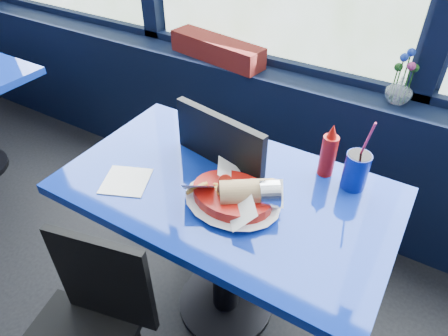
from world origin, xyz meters
TOP-DOWN VIEW (x-y plane):
  - window_sill at (0.00, 2.87)m, footprint 5.00×0.26m
  - near_table at (0.30, 2.00)m, footprint 1.20×0.70m
  - chair_near_front at (0.09, 1.44)m, footprint 0.44×0.44m
  - chair_near_back at (0.18, 2.23)m, footprint 0.51×0.51m
  - planter_box at (-0.26, 2.84)m, footprint 0.58×0.24m
  - flower_vase at (0.70, 2.86)m, footprint 0.16×0.16m
  - food_basket at (0.37, 1.94)m, footprint 0.34×0.33m
  - ketchup_bottle at (0.58, 2.26)m, footprint 0.06×0.06m
  - soda_cup at (0.69, 2.24)m, footprint 0.09×0.09m
  - napkin at (-0.03, 1.83)m, footprint 0.21×0.21m

SIDE VIEW (x-z plane):
  - window_sill at x=0.00m, z-range 0.00..0.80m
  - chair_near_front at x=0.09m, z-range 0.06..0.87m
  - chair_near_back at x=0.18m, z-range 0.07..1.03m
  - near_table at x=0.30m, z-range 0.19..0.94m
  - napkin at x=-0.03m, z-range 0.75..0.75m
  - food_basket at x=0.37m, z-range 0.73..0.85m
  - soda_cup at x=0.69m, z-range 0.68..0.97m
  - ketchup_bottle at x=0.58m, z-range 0.74..0.95m
  - planter_box at x=-0.26m, z-range 0.80..0.91m
  - flower_vase at x=0.70m, z-range 0.75..1.00m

